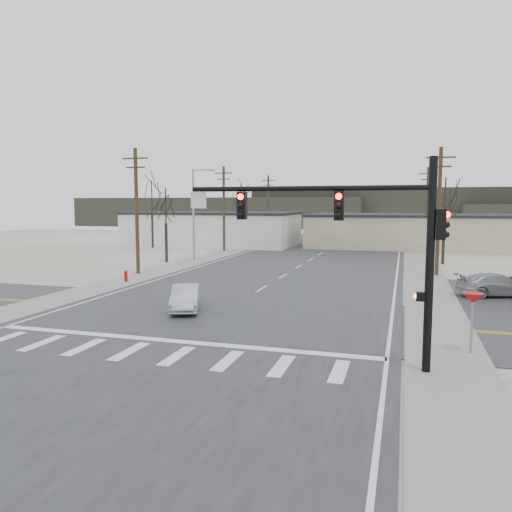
{
  "coord_description": "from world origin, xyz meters",
  "views": [
    {
      "loc": [
        8.96,
        -23.42,
        5.69
      ],
      "look_at": [
        0.65,
        4.49,
        2.6
      ],
      "focal_mm": 35.0,
      "sensor_mm": 36.0,
      "label": 1
    }
  ],
  "objects_px": {
    "car_far_a": "(361,239)",
    "car_far_b": "(335,234)",
    "sedan_crossing": "(185,298)",
    "car_parked_silver": "(497,285)",
    "traffic_signal_mast": "(371,233)",
    "fire_hydrant": "(126,276)"
  },
  "relations": [
    {
      "from": "car_far_a",
      "to": "car_far_b",
      "type": "distance_m",
      "value": 13.31
    },
    {
      "from": "sedan_crossing",
      "to": "car_far_b",
      "type": "distance_m",
      "value": 58.06
    },
    {
      "from": "car_far_a",
      "to": "car_far_b",
      "type": "xyz_separation_m",
      "value": [
        -5.32,
        12.19,
        -0.13
      ]
    },
    {
      "from": "car_far_a",
      "to": "fire_hydrant",
      "type": "bearing_deg",
      "value": 88.33
    },
    {
      "from": "sedan_crossing",
      "to": "traffic_signal_mast",
      "type": "bearing_deg",
      "value": -54.68
    },
    {
      "from": "fire_hydrant",
      "to": "sedan_crossing",
      "type": "distance_m",
      "value": 11.11
    },
    {
      "from": "traffic_signal_mast",
      "to": "sedan_crossing",
      "type": "relative_size",
      "value": 2.23
    },
    {
      "from": "sedan_crossing",
      "to": "car_far_b",
      "type": "bearing_deg",
      "value": 69.0
    },
    {
      "from": "car_far_a",
      "to": "sedan_crossing",
      "type": "bearing_deg",
      "value": 101.08
    },
    {
      "from": "traffic_signal_mast",
      "to": "fire_hydrant",
      "type": "height_order",
      "value": "traffic_signal_mast"
    },
    {
      "from": "car_far_b",
      "to": "car_parked_silver",
      "type": "bearing_deg",
      "value": -67.11
    },
    {
      "from": "fire_hydrant",
      "to": "car_far_a",
      "type": "xyz_separation_m",
      "value": [
        13.55,
        38.31,
        0.4
      ]
    },
    {
      "from": "traffic_signal_mast",
      "to": "sedan_crossing",
      "type": "height_order",
      "value": "traffic_signal_mast"
    },
    {
      "from": "traffic_signal_mast",
      "to": "car_far_b",
      "type": "bearing_deg",
      "value": 98.67
    },
    {
      "from": "traffic_signal_mast",
      "to": "car_far_b",
      "type": "distance_m",
      "value": 65.58
    },
    {
      "from": "traffic_signal_mast",
      "to": "car_far_a",
      "type": "xyz_separation_m",
      "value": [
        -4.54,
        52.51,
        -3.82
      ]
    },
    {
      "from": "car_far_a",
      "to": "car_parked_silver",
      "type": "height_order",
      "value": "car_far_a"
    },
    {
      "from": "fire_hydrant",
      "to": "sedan_crossing",
      "type": "relative_size",
      "value": 0.22
    },
    {
      "from": "fire_hydrant",
      "to": "car_far_a",
      "type": "distance_m",
      "value": 40.64
    },
    {
      "from": "sedan_crossing",
      "to": "car_parked_silver",
      "type": "xyz_separation_m",
      "value": [
        16.55,
        9.14,
        0.02
      ]
    },
    {
      "from": "sedan_crossing",
      "to": "car_far_a",
      "type": "relative_size",
      "value": 0.72
    },
    {
      "from": "sedan_crossing",
      "to": "car_parked_silver",
      "type": "distance_m",
      "value": 18.91
    }
  ]
}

